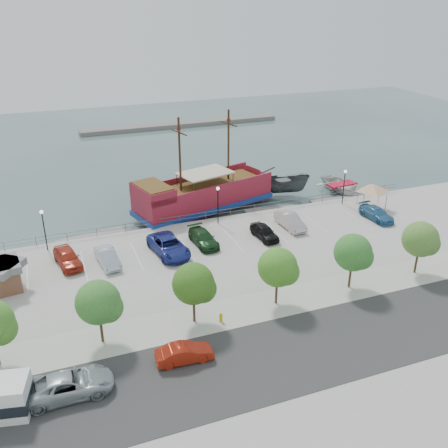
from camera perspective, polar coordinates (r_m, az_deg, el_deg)
name	(u,v)px	position (r m, az deg, el deg)	size (l,w,h in m)	color
ground	(240,257)	(50.24, 1.88, -3.83)	(160.00, 160.00, 0.00)	#394F50
land_slab	(365,398)	(35.19, 15.80, -18.56)	(100.00, 58.00, 1.20)	#A5A49C
street	(325,344)	(37.84, 11.45, -13.28)	(100.00, 8.00, 0.04)	#373737
sidewalk	(287,301)	(41.99, 7.18, -8.69)	(100.00, 4.00, 0.05)	#BAB7A4
seawall_railing	(214,214)	(56.11, -1.14, 1.10)	(50.00, 0.06, 1.00)	#595D62
far_shore	(182,124)	(102.21, -4.86, 11.27)	(40.00, 3.00, 0.80)	slate
pirate_ship	(214,193)	(60.73, -1.20, 3.55)	(20.14, 10.31, 12.46)	maroon
patrol_boat	(283,187)	(65.48, 6.74, 4.27)	(2.57, 6.82, 2.64)	#3B3E43
speedboat	(342,187)	(68.46, 13.29, 4.14)	(4.91, 6.88, 1.43)	silver
dock_west	(92,239)	(55.37, -14.89, -1.62)	(7.36, 2.10, 0.42)	gray
dock_mid	(272,211)	(60.68, 5.46, 1.48)	(6.39, 1.83, 0.37)	gray
dock_east	(335,201)	(64.89, 12.60, 2.56)	(6.36, 1.82, 0.36)	gray
shed	(2,276)	(46.44, -24.08, -5.41)	(3.54, 3.54, 2.57)	brown
canopy_tent	(373,184)	(60.55, 16.71, 4.40)	(5.39, 5.39, 3.51)	slate
street_van	(69,385)	(34.25, -17.27, -17.13)	(2.55, 5.52, 1.53)	#99A3AA
street_sedan	(184,353)	(35.41, -4.54, -14.50)	(1.39, 3.97, 1.31)	#A1210F
fire_hydrant	(221,317)	(39.04, -0.36, -10.61)	(0.27, 0.27, 0.79)	#C6AC05
lamp_post_left	(43,223)	(51.26, -19.95, 0.11)	(0.36, 0.36, 4.28)	black
lamp_post_mid	(218,199)	(54.06, -0.70, 2.93)	(0.36, 0.36, 4.28)	black
lamp_post_right	(344,181)	(61.05, 13.60, 4.82)	(0.36, 0.36, 4.28)	black
tree_b	(100,304)	(36.46, -13.94, -8.82)	(3.30, 3.20, 5.00)	#473321
tree_c	(195,285)	(37.56, -3.28, -6.96)	(3.30, 3.20, 5.00)	#473321
tree_d	(280,268)	(39.88, 6.38, -5.06)	(3.30, 3.20, 5.00)	#473321
tree_e	(355,254)	(43.22, 14.72, -3.29)	(3.30, 3.20, 5.00)	#473321
tree_f	(422,240)	(47.36, 21.70, -1.75)	(3.30, 3.20, 5.00)	#473321
parked_car_a	(68,258)	(48.66, -17.44, -3.67)	(1.88, 4.67, 1.59)	#B0301D
parked_car_b	(107,257)	(47.87, -13.18, -3.74)	(1.52, 4.37, 1.44)	#B4BECC
parked_car_c	(169,246)	(48.73, -6.34, -2.52)	(2.74, 5.93, 1.65)	navy
parked_car_d	(203,238)	(50.31, -2.37, -1.63)	(1.94, 4.78, 1.39)	#1A3E1D
parked_car_e	(264,232)	(51.72, 4.64, -0.91)	(1.67, 4.14, 1.41)	black
parked_car_f	(290,221)	(54.36, 7.57, 0.34)	(1.62, 4.65, 1.53)	beige
parked_car_h	(376,214)	(58.51, 17.02, 1.14)	(1.90, 4.67, 1.36)	teal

